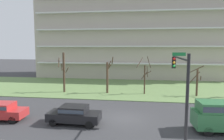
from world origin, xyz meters
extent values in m
plane|color=#38383A|center=(0.00, 0.00, 0.00)|extent=(160.00, 160.00, 0.00)
cube|color=#66844C|center=(0.00, 14.00, 0.04)|extent=(80.00, 16.00, 0.08)
cube|color=#B2A899|center=(0.00, 27.74, 9.82)|extent=(40.22, 11.47, 19.64)
cube|color=silver|center=(0.00, 21.55, 3.27)|extent=(38.61, 0.90, 0.24)
cube|color=silver|center=(0.00, 21.55, 6.55)|extent=(38.61, 0.90, 0.24)
cube|color=silver|center=(0.00, 21.55, 9.82)|extent=(38.61, 0.90, 0.24)
cube|color=silver|center=(0.00, 21.55, 13.09)|extent=(38.61, 0.90, 0.24)
cylinder|color=#423023|center=(-9.26, 9.56, 2.85)|extent=(0.30, 0.30, 5.69)
cylinder|color=#423023|center=(-8.90, 9.90, 3.20)|extent=(0.83, 0.86, 0.90)
cylinder|color=#423023|center=(-9.49, 9.45, 3.66)|extent=(0.38, 0.63, 0.93)
cylinder|color=#423023|center=(-9.88, 9.35, 4.31)|extent=(0.58, 1.38, 1.27)
cylinder|color=#4C3828|center=(-3.10, 9.84, 2.18)|extent=(0.31, 0.31, 4.36)
cylinder|color=#4C3828|center=(-2.89, 10.12, 3.97)|extent=(0.73, 0.60, 1.17)
cylinder|color=#4C3828|center=(-2.80, 10.05, 3.74)|extent=(0.58, 0.75, 0.69)
cylinder|color=#4C3828|center=(-2.39, 9.99, 4.62)|extent=(0.46, 1.51, 1.07)
cylinder|color=#423023|center=(2.02, 10.00, 1.99)|extent=(0.20, 0.20, 3.98)
cylinder|color=#423023|center=(1.32, 10.40, 4.33)|extent=(0.91, 1.50, 1.36)
cylinder|color=#423023|center=(2.02, 10.41, 2.59)|extent=(0.90, 0.11, 1.18)
cylinder|color=#423023|center=(2.36, 10.52, 2.82)|extent=(1.13, 0.77, 0.85)
cylinder|color=#423023|center=(2.56, 9.76, 4.42)|extent=(0.60, 1.17, 1.66)
cylinder|color=#423023|center=(2.37, 9.93, 3.12)|extent=(0.24, 0.79, 1.55)
cylinder|color=#4C3828|center=(8.77, 9.64, 1.79)|extent=(0.26, 0.26, 3.58)
cylinder|color=#4C3828|center=(8.58, 10.34, 2.39)|extent=(1.51, 0.51, 1.62)
cylinder|color=#4C3828|center=(8.87, 10.50, 3.52)|extent=(1.77, 0.33, 1.03)
cylinder|color=#4C3828|center=(9.17, 9.55, 2.47)|extent=(0.33, 0.90, 0.66)
cube|color=black|center=(-3.98, -2.00, 0.67)|extent=(4.44, 1.90, 0.70)
cube|color=black|center=(-3.98, -2.00, 1.29)|extent=(2.24, 1.71, 0.55)
cube|color=#2D3847|center=(-3.98, -2.00, 1.29)|extent=(2.19, 1.74, 0.30)
cylinder|color=black|center=(-2.42, -1.25, 0.32)|extent=(0.64, 0.23, 0.64)
cylinder|color=black|center=(-2.45, -2.83, 0.32)|extent=(0.64, 0.23, 0.64)
cylinder|color=black|center=(-5.50, -1.17, 0.32)|extent=(0.64, 0.23, 0.64)
cylinder|color=black|center=(-5.53, -2.75, 0.32)|extent=(0.64, 0.23, 0.64)
cylinder|color=black|center=(6.36, -1.21, 0.36)|extent=(0.73, 0.26, 0.72)
cylinder|color=black|center=(6.46, -2.99, 0.36)|extent=(0.73, 0.26, 0.72)
cube|color=#B22828|center=(-10.75, -2.00, 0.67)|extent=(4.48, 2.01, 0.70)
cube|color=#B22828|center=(-10.75, -2.00, 1.29)|extent=(2.28, 1.76, 0.55)
cube|color=#2D3847|center=(-10.75, -2.00, 1.29)|extent=(2.24, 1.80, 0.30)
cylinder|color=black|center=(-9.25, -1.14, 0.32)|extent=(0.65, 0.25, 0.64)
cylinder|color=black|center=(-9.17, -2.71, 0.32)|extent=(0.65, 0.25, 0.64)
cylinder|color=black|center=(4.14, -6.60, 3.07)|extent=(0.18, 0.18, 6.15)
cylinder|color=black|center=(4.14, -3.79, 5.75)|extent=(0.12, 5.62, 0.12)
cube|color=black|center=(4.14, -1.28, 5.25)|extent=(0.28, 0.28, 0.90)
sphere|color=red|center=(4.14, -1.43, 5.55)|extent=(0.20, 0.20, 0.20)
sphere|color=#F2A519|center=(4.14, -1.43, 5.27)|extent=(0.20, 0.20, 0.20)
sphere|color=green|center=(4.14, -1.43, 4.99)|extent=(0.20, 0.20, 0.20)
cube|color=#197238|center=(4.14, -3.51, 6.00)|extent=(0.90, 0.04, 0.24)
camera|label=1|loc=(1.59, -18.49, 6.53)|focal=33.59mm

